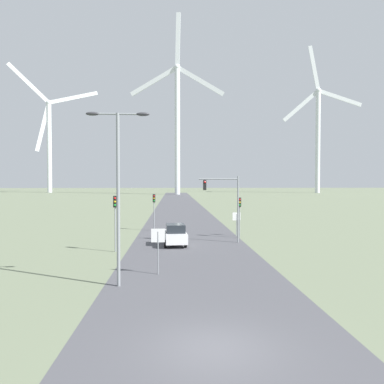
% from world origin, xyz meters
% --- Properties ---
extents(ground_plane, '(600.00, 600.00, 0.00)m').
position_xyz_m(ground_plane, '(0.00, 0.00, 0.00)').
color(ground_plane, '#667056').
extents(road_surface, '(10.00, 240.00, 0.01)m').
position_xyz_m(road_surface, '(0.00, 48.00, 0.00)').
color(road_surface, '#47474C').
rests_on(road_surface, ground).
extents(streetlamp, '(3.29, 0.32, 9.08)m').
position_xyz_m(streetlamp, '(-4.23, 7.50, 5.78)').
color(streetlamp, gray).
rests_on(streetlamp, ground).
extents(stop_sign_near, '(0.81, 0.07, 2.71)m').
position_xyz_m(stop_sign_near, '(-2.27, 9.90, 1.90)').
color(stop_sign_near, gray).
rests_on(stop_sign_near, ground).
extents(stop_sign_far, '(0.81, 0.07, 2.36)m').
position_xyz_m(stop_sign_far, '(5.01, 25.24, 1.64)').
color(stop_sign_far, gray).
rests_on(stop_sign_far, ground).
extents(traffic_light_post_near_left, '(0.28, 0.34, 4.37)m').
position_xyz_m(traffic_light_post_near_left, '(-5.88, 17.13, 3.19)').
color(traffic_light_post_near_left, gray).
rests_on(traffic_light_post_near_left, ground).
extents(traffic_light_post_near_right, '(0.28, 0.34, 3.92)m').
position_xyz_m(traffic_light_post_near_right, '(5.06, 23.83, 2.87)').
color(traffic_light_post_near_right, gray).
rests_on(traffic_light_post_near_right, ground).
extents(traffic_light_post_mid_left, '(0.28, 0.34, 4.06)m').
position_xyz_m(traffic_light_post_mid_left, '(-3.51, 29.56, 2.97)').
color(traffic_light_post_mid_left, gray).
rests_on(traffic_light_post_mid_left, ground).
extents(traffic_light_mast_overhead, '(3.60, 0.35, 5.96)m').
position_xyz_m(traffic_light_mast_overhead, '(3.22, 21.08, 4.17)').
color(traffic_light_mast_overhead, gray).
rests_on(traffic_light_mast_overhead, ground).
extents(car_approaching, '(2.06, 4.21, 1.83)m').
position_xyz_m(car_approaching, '(-1.19, 19.96, 0.91)').
color(car_approaching, white).
rests_on(car_approaching, ground).
extents(wind_turbine_far_left, '(39.21, 16.27, 61.25)m').
position_xyz_m(wind_turbine_far_left, '(-62.03, 174.45, 28.02)').
color(wind_turbine_far_left, silver).
rests_on(wind_turbine_far_left, ground).
extents(wind_turbine_left, '(39.31, 7.00, 75.39)m').
position_xyz_m(wind_turbine_left, '(0.31, 144.70, 32.54)').
color(wind_turbine_left, silver).
rests_on(wind_turbine_left, ground).
extents(wind_turbine_center, '(37.05, 3.38, 69.41)m').
position_xyz_m(wind_turbine_center, '(67.05, 162.38, 29.93)').
color(wind_turbine_center, silver).
rests_on(wind_turbine_center, ground).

